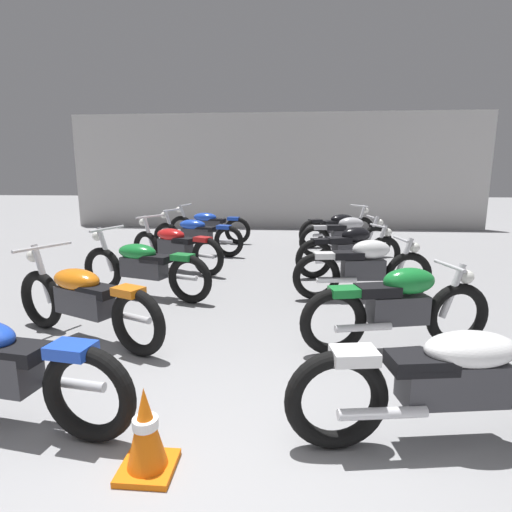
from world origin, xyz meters
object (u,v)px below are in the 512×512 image
motorcycle_left_row_1 (84,299)px  motorcycle_right_row_1 (399,307)px  motorcycle_left_row_2 (143,266)px  motorcycle_left_row_5 (208,225)px  motorcycle_right_row_0 (455,379)px  motorcycle_right_row_2 (364,267)px  traffic_cone (146,432)px  motorcycle_left_row_3 (175,246)px  motorcycle_right_row_4 (346,236)px  motorcycle_left_row_4 (196,234)px  motorcycle_right_row_3 (351,250)px  motorcycle_right_row_5 (338,227)px

motorcycle_left_row_1 → motorcycle_right_row_1: 3.21m
motorcycle_left_row_2 → motorcycle_left_row_5: 4.67m
motorcycle_right_row_0 → motorcycle_right_row_2: bearing=90.6°
motorcycle_right_row_1 → motorcycle_left_row_2: bearing=153.6°
motorcycle_right_row_2 → traffic_cone: size_ratio=3.64×
motorcycle_left_row_3 → motorcycle_left_row_5: size_ratio=0.91×
motorcycle_left_row_3 → motorcycle_right_row_0: same height
motorcycle_right_row_2 → motorcycle_right_row_4: same height
motorcycle_left_row_4 → motorcycle_right_row_3: 3.47m
motorcycle_left_row_1 → motorcycle_left_row_3: 3.20m
motorcycle_left_row_5 → traffic_cone: 8.18m
motorcycle_right_row_2 → motorcycle_right_row_1: bearing=-88.6°
motorcycle_left_row_5 → motorcycle_right_row_2: bearing=-55.7°
motorcycle_left_row_3 → motorcycle_right_row_5: same height
motorcycle_left_row_1 → motorcycle_right_row_1: (3.21, 0.00, 0.01)m
motorcycle_left_row_3 → motorcycle_right_row_4: (3.26, 1.48, 0.01)m
motorcycle_left_row_3 → motorcycle_right_row_1: size_ratio=1.01×
motorcycle_left_row_4 → motorcycle_right_row_0: bearing=-63.2°
motorcycle_left_row_1 → motorcycle_right_row_3: 4.40m
motorcycle_left_row_1 → motorcycle_right_row_0: size_ratio=0.93×
motorcycle_right_row_4 → motorcycle_left_row_4: bearing=179.8°
motorcycle_right_row_1 → traffic_cone: 2.66m
motorcycle_right_row_1 → traffic_cone: size_ratio=3.60×
motorcycle_left_row_4 → motorcycle_right_row_5: bearing=23.8°
motorcycle_left_row_1 → motorcycle_left_row_4: size_ratio=0.95×
motorcycle_right_row_1 → motorcycle_right_row_5: bearing=89.0°
motorcycle_right_row_5 → traffic_cone: size_ratio=3.63×
motorcycle_left_row_2 → motorcycle_right_row_1: bearing=-26.4°
motorcycle_left_row_3 → motorcycle_right_row_4: bearing=24.5°
motorcycle_left_row_4 → motorcycle_right_row_3: (3.06, -1.64, 0.01)m
motorcycle_right_row_1 → traffic_cone: bearing=-135.7°
motorcycle_right_row_3 → traffic_cone: motorcycle_right_row_3 is taller
motorcycle_left_row_4 → motorcycle_right_row_5: (3.20, 1.41, 0.00)m
motorcycle_right_row_1 → motorcycle_left_row_1: bearing=-179.9°
motorcycle_left_row_4 → motorcycle_left_row_2: bearing=-90.9°
motorcycle_left_row_1 → traffic_cone: size_ratio=3.74×
motorcycle_left_row_3 → motorcycle_right_row_3: motorcycle_left_row_3 is taller
motorcycle_left_row_4 → motorcycle_right_row_4: motorcycle_left_row_4 is taller
motorcycle_right_row_5 → motorcycle_right_row_2: bearing=-92.0°
motorcycle_left_row_2 → traffic_cone: bearing=-70.0°
motorcycle_left_row_4 → motorcycle_right_row_2: 4.27m
motorcycle_right_row_0 → motorcycle_right_row_4: 6.10m
motorcycle_left_row_5 → motorcycle_right_row_2: 5.49m
motorcycle_right_row_2 → motorcycle_left_row_3: bearing=154.3°
motorcycle_right_row_1 → traffic_cone: (-1.90, -1.85, -0.20)m
motorcycle_left_row_2 → motorcycle_right_row_5: bearing=54.3°
motorcycle_right_row_0 → motorcycle_right_row_5: 7.53m
motorcycle_left_row_2 → traffic_cone: motorcycle_left_row_2 is taller
motorcycle_right_row_2 → motorcycle_left_row_1: bearing=-151.7°
motorcycle_left_row_5 → motorcycle_right_row_1: bearing=-63.3°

